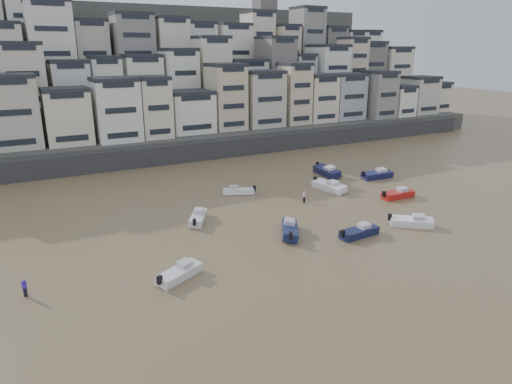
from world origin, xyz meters
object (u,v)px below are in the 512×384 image
boat_h (238,190)px  boat_f (198,216)px  boat_d (398,193)px  person_blue (24,287)px  boat_b (412,220)px  boat_j (179,271)px  person_pink (304,197)px  boat_i (327,170)px  boat_c (290,229)px  boat_a (359,230)px  boat_e (329,185)px  boat_g (377,174)px

boat_h → boat_f: bearing=62.4°
boat_d → person_blue: (-48.57, -5.06, 0.11)m
boat_b → boat_j: 29.15m
boat_j → person_pink: bearing=2.8°
boat_i → person_blue: (-46.96, -19.92, -0.03)m
boat_c → boat_b: bearing=-77.7°
boat_b → boat_h: (-12.93, 21.30, -0.06)m
boat_a → person_blue: person_blue is taller
boat_i → boat_f: bearing=-65.1°
boat_a → boat_d: size_ratio=0.98×
boat_j → person_pink: size_ratio=3.03×
boat_a → boat_h: boat_a is taller
boat_e → person_pink: person_pink is taller
boat_d → boat_j: 36.64m
person_blue → boat_c: bearing=1.6°
person_pink → boat_f: bearing=179.8°
boat_g → person_pink: (-17.63, -4.69, 0.05)m
boat_a → boat_i: bearing=57.0°
boat_g → person_pink: person_pink is taller
boat_b → boat_g: bearing=97.3°
boat_c → boat_h: 16.74m
boat_d → person_blue: 48.84m
boat_a → boat_b: size_ratio=0.99×
boat_g → boat_j: (-40.28, -17.63, -0.10)m
boat_d → boat_h: 23.09m
boat_i → person_blue: 51.01m
boat_c → boat_d: (21.03, 4.27, -0.04)m
boat_d → boat_f: bearing=172.8°
boat_b → boat_i: size_ratio=0.83×
boat_b → person_blue: bearing=-146.5°
boat_f → person_blue: size_ratio=3.11×
boat_e → boat_i: (4.97, 7.28, 0.06)m
boat_c → boat_h: size_ratio=1.17×
boat_f → person_blue: (-19.77, -9.79, 0.13)m
boat_d → boat_f: (-28.80, 4.72, -0.02)m
boat_h → person_blue: 33.94m
boat_i → boat_g: bearing=52.9°
boat_i → person_blue: bearing=-62.5°
boat_b → boat_c: (-14.48, 4.63, 0.05)m
boat_b → boat_i: 24.27m
boat_e → person_blue: person_blue is taller
boat_b → boat_g: 21.38m
boat_g → boat_i: size_ratio=0.91×
boat_b → person_blue: person_blue is taller
boat_a → boat_g: size_ratio=0.91×
boat_a → boat_b: bearing=-8.5°
boat_f → boat_h: bearing=-20.1°
boat_b → boat_d: bearing=92.4°
person_pink → boat_a: bearing=-95.2°
boat_c → boat_g: boat_g is taller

